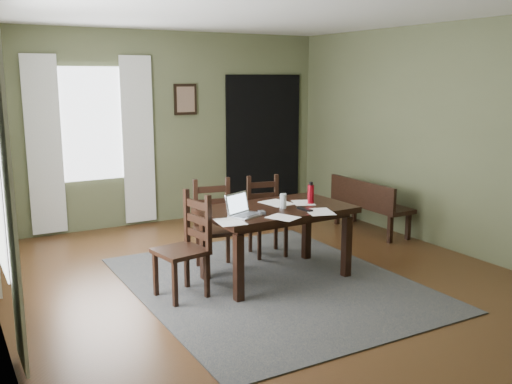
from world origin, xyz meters
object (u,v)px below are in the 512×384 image
chair_back_right (266,217)px  laptop (242,210)px  dining_table (276,216)px  chair_end (185,247)px  chair_back_left (215,226)px  bench (368,201)px  water_bottle (311,194)px

chair_back_right → laptop: 1.26m
dining_table → laptop: size_ratio=4.02×
dining_table → chair_end: size_ratio=1.54×
chair_back_left → laptop: bearing=-83.8°
dining_table → bench: 2.24m
bench → water_bottle: (-1.62, -0.97, 0.44)m
dining_table → chair_back_left: chair_back_left is taller
laptop → water_bottle: water_bottle is taller
bench → water_bottle: water_bottle is taller
chair_end → laptop: 0.64m
chair_end → chair_back_left: bearing=124.7°
chair_back_right → chair_end: bearing=-139.9°
chair_end → chair_back_left: size_ratio=1.02×
chair_end → water_bottle: chair_end is taller
chair_back_left → water_bottle: 1.09m
chair_back_left → chair_end: bearing=-125.1°
chair_back_right → water_bottle: size_ratio=3.97×
dining_table → chair_back_right: (0.33, 0.76, -0.22)m
chair_back_left → laptop: chair_back_left is taller
dining_table → water_bottle: bearing=-7.4°
dining_table → chair_end: bearing=178.0°
laptop → chair_back_right: bearing=25.1°
chair_end → laptop: bearing=65.8°
chair_back_right → bench: size_ratio=0.72×
chair_back_right → laptop: bearing=-121.3°
chair_back_left → chair_back_right: 0.77m
dining_table → chair_back_left: 0.74m
chair_back_left → chair_back_right: bearing=24.0°
chair_end → bench: (3.03, 0.93, -0.06)m
bench → laptop: (-2.49, -1.07, 0.39)m
bench → laptop: 2.74m
dining_table → chair_back_left: bearing=123.6°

